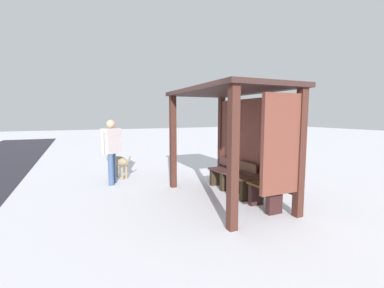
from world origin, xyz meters
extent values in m
plane|color=silver|center=(0.00, 0.00, 0.00)|extent=(60.00, 60.00, 0.00)
cube|color=#3F2019|center=(-1.37, -0.69, 1.14)|extent=(0.14, 0.14, 2.28)
cube|color=#3F2019|center=(1.37, -0.69, 1.14)|extent=(0.14, 0.14, 2.28)
cube|color=#3F2019|center=(-1.37, 0.69, 1.14)|extent=(0.14, 0.14, 2.28)
cube|color=#3F2019|center=(1.37, 0.69, 1.14)|extent=(0.14, 0.14, 2.28)
cube|color=#34201E|center=(0.00, 0.00, 2.32)|extent=(3.00, 1.65, 0.09)
cube|color=brown|center=(0.00, 0.69, 1.32)|extent=(2.59, 0.08, 1.70)
cube|color=#3F2019|center=(0.00, 0.67, 0.41)|extent=(2.59, 0.06, 0.08)
cube|color=brown|center=(1.37, 0.24, 1.32)|extent=(0.08, 0.76, 1.70)
cube|color=#492B2C|center=(-0.83, 0.39, 0.44)|extent=(0.73, 0.38, 0.03)
cube|color=#492B2C|center=(-0.83, 0.56, 0.64)|extent=(0.69, 0.04, 0.20)
cube|color=#2F2217|center=(-0.56, 0.39, 0.21)|extent=(0.12, 0.32, 0.43)
cube|color=#2F2217|center=(-1.09, 0.39, 0.21)|extent=(0.12, 0.32, 0.43)
cube|color=brown|center=(0.00, 0.39, 0.47)|extent=(0.73, 0.38, 0.04)
cube|color=brown|center=(0.00, 0.56, 0.67)|extent=(0.69, 0.04, 0.20)
cube|color=black|center=(0.26, 0.39, 0.22)|extent=(0.12, 0.32, 0.45)
cube|color=black|center=(-0.26, 0.39, 0.22)|extent=(0.12, 0.32, 0.45)
cube|color=#543815|center=(0.83, 0.39, 0.46)|extent=(0.73, 0.35, 0.04)
cube|color=#543815|center=(0.83, 0.55, 0.66)|extent=(0.69, 0.04, 0.20)
cube|color=#311A19|center=(1.09, 0.39, 0.22)|extent=(0.12, 0.30, 0.44)
cube|color=#311A19|center=(0.56, 0.39, 0.22)|extent=(0.12, 0.30, 0.44)
cube|color=#BBADAE|center=(-2.30, -2.06, 1.15)|extent=(0.47, 0.52, 0.65)
sphere|color=tan|center=(-2.30, -2.06, 1.58)|extent=(0.22, 0.22, 0.22)
cylinder|color=#3A5076|center=(-2.41, -2.01, 0.41)|extent=(0.19, 0.19, 0.82)
cylinder|color=#3A5076|center=(-2.18, -2.10, 0.41)|extent=(0.19, 0.19, 0.82)
cylinder|color=#BBADAE|center=(-2.45, -1.83, 1.12)|extent=(0.12, 0.12, 0.59)
cylinder|color=#BBADAE|center=(-2.14, -2.29, 1.12)|extent=(0.12, 0.12, 0.59)
ellipsoid|color=#8A795B|center=(-2.85, -1.80, 0.50)|extent=(0.66, 0.56, 0.28)
sphere|color=#8A795B|center=(-3.17, -2.01, 0.56)|extent=(0.21, 0.21, 0.21)
cylinder|color=#8A795B|center=(-2.54, -1.59, 0.54)|extent=(0.20, 0.15, 0.28)
cylinder|color=#8A795B|center=(-3.06, -1.84, 0.18)|extent=(0.07, 0.07, 0.36)
cylinder|color=#8A795B|center=(-2.98, -1.97, 0.18)|extent=(0.07, 0.07, 0.36)
cylinder|color=#8A795B|center=(-2.73, -1.62, 0.18)|extent=(0.07, 0.07, 0.36)
cylinder|color=#8A795B|center=(-2.64, -1.75, 0.18)|extent=(0.07, 0.07, 0.36)
camera|label=1|loc=(4.76, -2.88, 1.81)|focal=24.56mm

